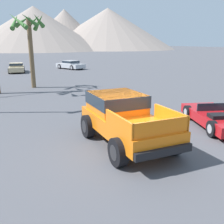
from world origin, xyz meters
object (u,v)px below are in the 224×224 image
Objects in this scene: parked_car_silver at (71,65)px; parked_car_tan at (16,67)px; palm_tree_short at (28,32)px; orange_pickup_truck at (123,116)px; red_convertible_car at (217,118)px.

parked_car_silver is 7.33m from parked_car_tan.
parked_car_tan is at bearing 165.14° from parked_car_silver.
parked_car_tan is 12.88m from palm_tree_short.
palm_tree_short is at bearing 95.53° from orange_pickup_truck.
parked_car_tan is (2.56, 26.24, -0.43)m from orange_pickup_truck.
orange_pickup_truck reaches higher than parked_car_silver.
orange_pickup_truck is 14.51m from palm_tree_short.
palm_tree_short reaches higher than red_convertible_car.
parked_car_silver is 0.77× the size of palm_tree_short.
red_convertible_car is at bearing -0.62° from orange_pickup_truck.
parked_car_silver reaches higher than red_convertible_car.
palm_tree_short is at bearing 131.23° from red_convertible_car.
parked_car_silver is at bearing -164.40° from parked_car_tan.
red_convertible_car is 1.03× the size of parked_car_tan.
parked_car_silver is at bearing 105.96° from red_convertible_car.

